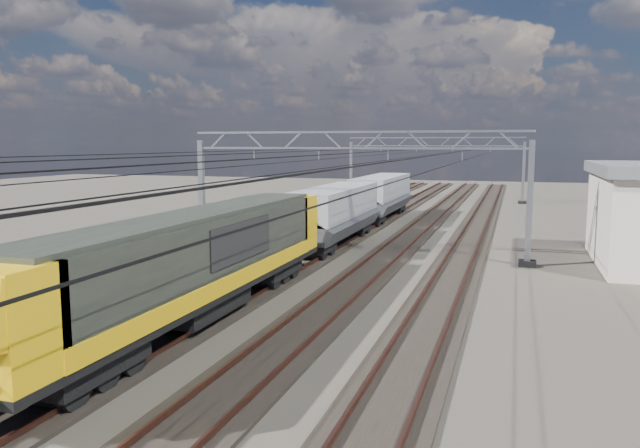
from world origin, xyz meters
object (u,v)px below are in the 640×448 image
(hopper_wagon_lead, at_px, (334,211))
(catenary_gantry_mid, at_px, (353,188))
(hopper_wagon_mid, at_px, (381,194))
(catenary_gantry_far, at_px, (434,166))
(locomotive, at_px, (196,259))

(hopper_wagon_lead, bearing_deg, catenary_gantry_mid, -58.24)
(catenary_gantry_mid, bearing_deg, hopper_wagon_mid, 96.55)
(hopper_wagon_mid, bearing_deg, hopper_wagon_lead, -90.00)
(catenary_gantry_mid, xyz_separation_m, catenary_gantry_far, (0.00, 36.00, 0.00))
(hopper_wagon_lead, distance_m, hopper_wagon_mid, 14.20)
(hopper_wagon_lead, bearing_deg, catenary_gantry_far, 86.51)
(hopper_wagon_lead, xyz_separation_m, hopper_wagon_mid, (0.00, 14.20, 0.00))
(catenary_gantry_far, relative_size, locomotive, 0.94)
(catenary_gantry_far, bearing_deg, hopper_wagon_lead, -93.49)
(catenary_gantry_mid, relative_size, catenary_gantry_far, 1.00)
(catenary_gantry_mid, height_order, locomotive, catenary_gantry_mid)
(locomotive, relative_size, hopper_wagon_lead, 1.62)
(catenary_gantry_mid, height_order, hopper_wagon_mid, catenary_gantry_mid)
(locomotive, xyz_separation_m, hopper_wagon_mid, (-0.00, 31.90, -0.09))
(catenary_gantry_far, distance_m, hopper_wagon_mid, 18.75)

